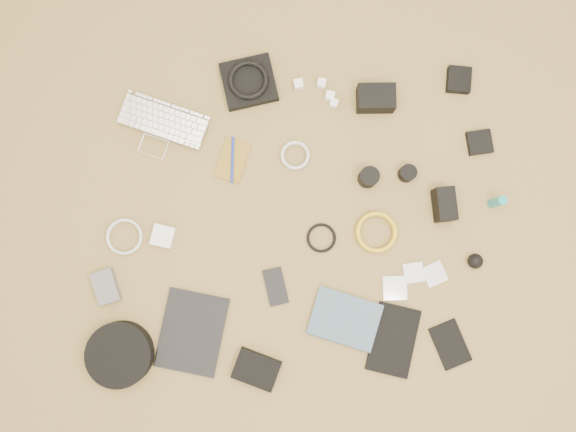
{
  "coord_description": "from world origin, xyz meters",
  "views": [
    {
      "loc": [
        -0.02,
        -0.13,
        1.89
      ],
      "look_at": [
        -0.02,
        0.04,
        0.02
      ],
      "focal_mm": 35.0,
      "sensor_mm": 36.0,
      "label": 1
    }
  ],
  "objects_px": {
    "phone": "(276,287)",
    "paperback": "(338,343)",
    "tablet": "(192,332)",
    "headphone_case": "(120,354)",
    "laptop": "(160,132)",
    "dslr_camera": "(376,98)"
  },
  "relations": [
    {
      "from": "tablet",
      "to": "paperback",
      "type": "xyz_separation_m",
      "value": [
        0.48,
        -0.06,
        0.01
      ]
    },
    {
      "from": "headphone_case",
      "to": "phone",
      "type": "bearing_deg",
      "value": 20.75
    },
    {
      "from": "paperback",
      "to": "headphone_case",
      "type": "bearing_deg",
      "value": 109.68
    },
    {
      "from": "tablet",
      "to": "headphone_case",
      "type": "xyz_separation_m",
      "value": [
        -0.23,
        -0.06,
        0.02
      ]
    },
    {
      "from": "paperback",
      "to": "laptop",
      "type": "bearing_deg",
      "value": 57.41
    },
    {
      "from": "paperback",
      "to": "phone",
      "type": "bearing_deg",
      "value": 64.89
    },
    {
      "from": "dslr_camera",
      "to": "paperback",
      "type": "bearing_deg",
      "value": -99.75
    },
    {
      "from": "dslr_camera",
      "to": "tablet",
      "type": "xyz_separation_m",
      "value": [
        -0.65,
        -0.76,
        -0.03
      ]
    },
    {
      "from": "dslr_camera",
      "to": "tablet",
      "type": "distance_m",
      "value": 1.0
    },
    {
      "from": "dslr_camera",
      "to": "tablet",
      "type": "relative_size",
      "value": 0.48
    },
    {
      "from": "laptop",
      "to": "tablet",
      "type": "distance_m",
      "value": 0.69
    },
    {
      "from": "phone",
      "to": "headphone_case",
      "type": "distance_m",
      "value": 0.55
    },
    {
      "from": "phone",
      "to": "paperback",
      "type": "xyz_separation_m",
      "value": [
        0.2,
        -0.2,
        0.01
      ]
    },
    {
      "from": "tablet",
      "to": "paperback",
      "type": "bearing_deg",
      "value": 7.02
    },
    {
      "from": "headphone_case",
      "to": "paperback",
      "type": "xyz_separation_m",
      "value": [
        0.72,
        0.0,
        -0.02
      ]
    },
    {
      "from": "laptop",
      "to": "headphone_case",
      "type": "height_order",
      "value": "headphone_case"
    },
    {
      "from": "phone",
      "to": "paperback",
      "type": "height_order",
      "value": "paperback"
    },
    {
      "from": "laptop",
      "to": "phone",
      "type": "bearing_deg",
      "value": -33.77
    },
    {
      "from": "laptop",
      "to": "paperback",
      "type": "height_order",
      "value": "laptop"
    },
    {
      "from": "phone",
      "to": "headphone_case",
      "type": "xyz_separation_m",
      "value": [
        -0.52,
        -0.2,
        0.02
      ]
    },
    {
      "from": "phone",
      "to": "paperback",
      "type": "relative_size",
      "value": 0.56
    },
    {
      "from": "headphone_case",
      "to": "paperback",
      "type": "distance_m",
      "value": 0.72
    }
  ]
}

